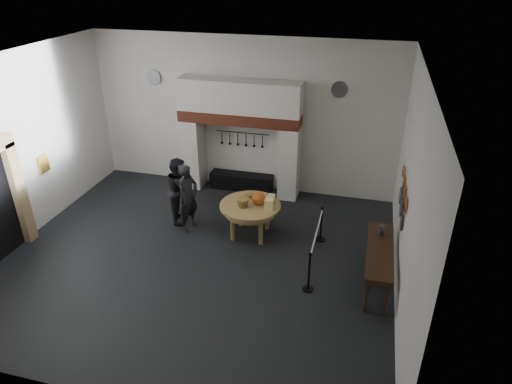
% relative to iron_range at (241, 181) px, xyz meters
% --- Properties ---
extents(floor, '(9.00, 8.00, 0.02)m').
position_rel_iron_range_xyz_m(floor, '(0.00, -3.72, -0.25)').
color(floor, black).
rests_on(floor, ground).
extents(ceiling, '(9.00, 8.00, 0.02)m').
position_rel_iron_range_xyz_m(ceiling, '(0.00, -3.72, 4.25)').
color(ceiling, silver).
rests_on(ceiling, wall_back).
extents(wall_back, '(9.00, 0.02, 4.50)m').
position_rel_iron_range_xyz_m(wall_back, '(0.00, 0.28, 2.00)').
color(wall_back, silver).
rests_on(wall_back, floor).
extents(wall_front, '(9.00, 0.02, 4.50)m').
position_rel_iron_range_xyz_m(wall_front, '(0.00, -7.72, 2.00)').
color(wall_front, silver).
rests_on(wall_front, floor).
extents(wall_left, '(0.02, 8.00, 4.50)m').
position_rel_iron_range_xyz_m(wall_left, '(-4.50, -3.72, 2.00)').
color(wall_left, silver).
rests_on(wall_left, floor).
extents(wall_right, '(0.02, 8.00, 4.50)m').
position_rel_iron_range_xyz_m(wall_right, '(4.50, -3.72, 2.00)').
color(wall_right, silver).
rests_on(wall_right, floor).
extents(chimney_pier_left, '(0.55, 0.70, 2.15)m').
position_rel_iron_range_xyz_m(chimney_pier_left, '(-1.48, -0.07, 0.82)').
color(chimney_pier_left, silver).
rests_on(chimney_pier_left, floor).
extents(chimney_pier_right, '(0.55, 0.70, 2.15)m').
position_rel_iron_range_xyz_m(chimney_pier_right, '(1.48, -0.07, 0.82)').
color(chimney_pier_right, silver).
rests_on(chimney_pier_right, floor).
extents(hearth_brick_band, '(3.50, 0.72, 0.32)m').
position_rel_iron_range_xyz_m(hearth_brick_band, '(0.00, -0.07, 2.06)').
color(hearth_brick_band, '#9E442B').
rests_on(hearth_brick_band, chimney_pier_left).
extents(chimney_hood, '(3.50, 0.70, 0.90)m').
position_rel_iron_range_xyz_m(chimney_hood, '(0.00, -0.07, 2.67)').
color(chimney_hood, silver).
rests_on(chimney_hood, hearth_brick_band).
extents(iron_range, '(1.90, 0.45, 0.50)m').
position_rel_iron_range_xyz_m(iron_range, '(0.00, 0.00, 0.00)').
color(iron_range, black).
rests_on(iron_range, floor).
extents(utensil_rail, '(1.60, 0.02, 0.02)m').
position_rel_iron_range_xyz_m(utensil_rail, '(0.00, 0.20, 1.50)').
color(utensil_rail, black).
rests_on(utensil_rail, wall_back).
extents(door_jamb_far, '(0.22, 0.30, 2.60)m').
position_rel_iron_range_xyz_m(door_jamb_far, '(-4.38, -4.02, 1.05)').
color(door_jamb_far, tan).
rests_on(door_jamb_far, floor).
extents(wall_plaque, '(0.05, 0.34, 0.44)m').
position_rel_iron_range_xyz_m(wall_plaque, '(-4.45, -2.92, 1.35)').
color(wall_plaque, gold).
rests_on(wall_plaque, wall_left).
extents(work_table, '(1.59, 1.59, 0.07)m').
position_rel_iron_range_xyz_m(work_table, '(0.94, -2.41, 0.59)').
color(work_table, tan).
rests_on(work_table, floor).
extents(pumpkin, '(0.36, 0.36, 0.31)m').
position_rel_iron_range_xyz_m(pumpkin, '(1.14, -2.31, 0.78)').
color(pumpkin, orange).
rests_on(pumpkin, work_table).
extents(cheese_block_big, '(0.22, 0.22, 0.24)m').
position_rel_iron_range_xyz_m(cheese_block_big, '(1.44, -2.46, 0.74)').
color(cheese_block_big, '#FCE796').
rests_on(cheese_block_big, work_table).
extents(cheese_block_small, '(0.18, 0.18, 0.20)m').
position_rel_iron_range_xyz_m(cheese_block_small, '(1.42, -2.16, 0.72)').
color(cheese_block_small, '#E6D98A').
rests_on(cheese_block_small, work_table).
extents(wicker_basket, '(0.33, 0.33, 0.22)m').
position_rel_iron_range_xyz_m(wicker_basket, '(0.79, -2.56, 0.73)').
color(wicker_basket, olive).
rests_on(wicker_basket, work_table).
extents(bread_loaf, '(0.31, 0.18, 0.13)m').
position_rel_iron_range_xyz_m(bread_loaf, '(0.84, -2.06, 0.69)').
color(bread_loaf, '#AA863C').
rests_on(bread_loaf, work_table).
extents(visitor_near, '(0.62, 0.77, 1.81)m').
position_rel_iron_range_xyz_m(visitor_near, '(-0.67, -2.53, 0.66)').
color(visitor_near, black).
rests_on(visitor_near, floor).
extents(visitor_far, '(0.95, 1.05, 1.78)m').
position_rel_iron_range_xyz_m(visitor_far, '(-1.07, -2.13, 0.64)').
color(visitor_far, black).
rests_on(visitor_far, floor).
extents(side_table, '(0.55, 2.20, 0.06)m').
position_rel_iron_range_xyz_m(side_table, '(4.10, -3.63, 0.62)').
color(side_table, '#342212').
rests_on(side_table, floor).
extents(pewter_jug, '(0.12, 0.12, 0.22)m').
position_rel_iron_range_xyz_m(pewter_jug, '(4.10, -3.03, 0.76)').
color(pewter_jug, '#4A4A4F').
rests_on(pewter_jug, side_table).
extents(copper_pan_a, '(0.03, 0.34, 0.34)m').
position_rel_iron_range_xyz_m(copper_pan_a, '(4.46, -3.52, 1.70)').
color(copper_pan_a, '#C6662D').
rests_on(copper_pan_a, wall_right).
extents(copper_pan_b, '(0.03, 0.32, 0.32)m').
position_rel_iron_range_xyz_m(copper_pan_b, '(4.46, -2.97, 1.70)').
color(copper_pan_b, '#C6662D').
rests_on(copper_pan_b, wall_right).
extents(copper_pan_c, '(0.03, 0.30, 0.30)m').
position_rel_iron_range_xyz_m(copper_pan_c, '(4.46, -2.42, 1.70)').
color(copper_pan_c, '#C6662D').
rests_on(copper_pan_c, wall_right).
extents(copper_pan_d, '(0.03, 0.28, 0.28)m').
position_rel_iron_range_xyz_m(copper_pan_d, '(4.46, -1.87, 1.70)').
color(copper_pan_d, '#C6662D').
rests_on(copper_pan_d, wall_right).
extents(pewter_plate_left, '(0.03, 0.40, 0.40)m').
position_rel_iron_range_xyz_m(pewter_plate_left, '(4.46, -3.32, 1.20)').
color(pewter_plate_left, '#4C4C51').
rests_on(pewter_plate_left, wall_right).
extents(pewter_plate_mid, '(0.03, 0.40, 0.40)m').
position_rel_iron_range_xyz_m(pewter_plate_mid, '(4.46, -2.72, 1.20)').
color(pewter_plate_mid, '#4C4C51').
rests_on(pewter_plate_mid, wall_right).
extents(pewter_plate_right, '(0.03, 0.40, 0.40)m').
position_rel_iron_range_xyz_m(pewter_plate_right, '(4.46, -2.12, 1.20)').
color(pewter_plate_right, '#4C4C51').
rests_on(pewter_plate_right, wall_right).
extents(pewter_plate_back_left, '(0.44, 0.03, 0.44)m').
position_rel_iron_range_xyz_m(pewter_plate_back_left, '(-2.70, 0.24, 2.95)').
color(pewter_plate_back_left, '#4C4C51').
rests_on(pewter_plate_back_left, wall_back).
extents(pewter_plate_back_right, '(0.44, 0.03, 0.44)m').
position_rel_iron_range_xyz_m(pewter_plate_back_right, '(2.70, 0.24, 2.95)').
color(pewter_plate_back_right, '#4C4C51').
rests_on(pewter_plate_back_right, wall_back).
extents(barrier_post_near, '(0.05, 0.05, 0.90)m').
position_rel_iron_range_xyz_m(barrier_post_near, '(2.71, -4.22, 0.20)').
color(barrier_post_near, black).
rests_on(barrier_post_near, floor).
extents(barrier_post_far, '(0.05, 0.05, 0.90)m').
position_rel_iron_range_xyz_m(barrier_post_far, '(2.71, -2.22, 0.20)').
color(barrier_post_far, black).
rests_on(barrier_post_far, floor).
extents(barrier_rope, '(0.04, 2.00, 0.04)m').
position_rel_iron_range_xyz_m(barrier_rope, '(2.71, -3.22, 0.60)').
color(barrier_rope, beige).
rests_on(barrier_rope, barrier_post_near).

